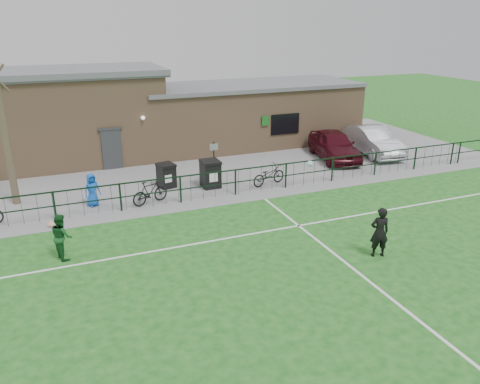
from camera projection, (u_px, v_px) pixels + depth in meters
name	position (u px, v px, depth m)	size (l,w,h in m)	color
ground	(305.00, 289.00, 13.54)	(90.00, 90.00, 0.00)	#1A581A
paving_strip	(181.00, 164.00, 25.28)	(34.00, 13.00, 0.02)	gray
pitch_line_touch	(216.00, 199.00, 20.32)	(28.00, 0.10, 0.01)	white
pitch_line_mid	(250.00, 234.00, 17.02)	(28.00, 0.10, 0.01)	white
pitch_line_perp	(362.00, 276.00, 14.25)	(0.10, 16.00, 0.01)	white
perimeter_fence	(214.00, 185.00, 20.29)	(28.00, 0.10, 1.20)	black
bare_tree	(5.00, 135.00, 18.81)	(0.30, 0.30, 6.00)	#4A3D2D
wheelie_bin_left	(166.00, 176.00, 21.64)	(0.68, 0.77, 1.03)	black
wheelie_bin_right	(210.00, 175.00, 21.62)	(0.79, 0.89, 1.19)	black
sign_post	(214.00, 162.00, 22.04)	(0.06, 0.06, 2.00)	black
car_maroon	(334.00, 145.00, 25.96)	(1.87, 4.65, 1.58)	#420B15
car_silver	(373.00, 141.00, 26.92)	(1.66, 4.77, 1.57)	#A8A9AF
bicycle_d	(150.00, 192.00, 19.65)	(0.48, 1.69, 1.02)	black
bicycle_e	(269.00, 175.00, 21.92)	(0.63, 1.82, 0.96)	black
spectator_child	(92.00, 190.00, 19.36)	(0.68, 0.45, 1.40)	blue
goalkeeper_kick	(378.00, 230.00, 15.22)	(1.48, 3.28, 2.60)	black
outfield_player	(62.00, 236.00, 15.11)	(0.74, 0.58, 1.52)	#164F21
ball_ground	(51.00, 224.00, 17.55)	(0.24, 0.24, 0.24)	white
clubhouse	(151.00, 115.00, 26.81)	(24.25, 5.40, 4.96)	tan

